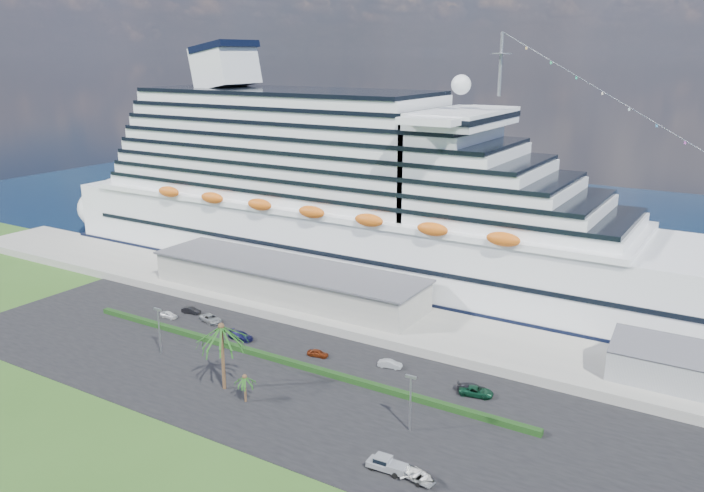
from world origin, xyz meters
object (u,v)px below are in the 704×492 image
Objects in this scene: pickup_truck at (387,464)px; parked_car_3 at (241,336)px; cruise_ship at (360,205)px; boat_trailer at (418,475)px.

parked_car_3 is at bearing 152.61° from pickup_truck.
pickup_truck is at bearing -115.33° from parked_car_3.
cruise_ship reaches higher than boat_trailer.
cruise_ship is at bearing 125.88° from boat_trailer.
parked_car_3 is 0.93× the size of boat_trailer.
cruise_ship is 36.39× the size of pickup_truck.
pickup_truck is 0.97× the size of boat_trailer.
parked_car_3 is at bearing -88.28° from cruise_ship.
pickup_truck is 4.43m from boat_trailer.
cruise_ship is 83.04m from boat_trailer.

